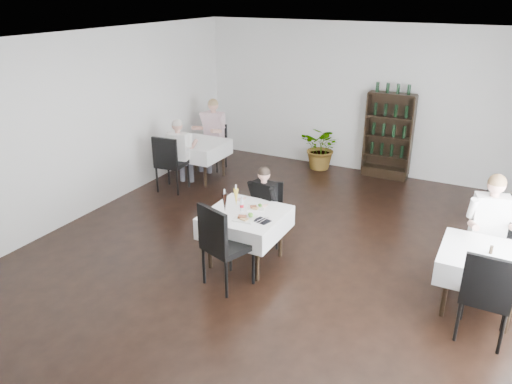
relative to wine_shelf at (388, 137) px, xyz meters
The scene contains 23 objects.
room_shell 4.40m from the wine_shelf, 97.92° to the right, with size 9.00×9.00×9.00m.
wine_shelf is the anchor object (origin of this frame).
main_table 4.41m from the wine_shelf, 101.78° to the right, with size 1.03×1.03×0.77m.
left_table 3.77m from the wine_shelf, 151.20° to the right, with size 0.98×0.98×0.77m.
right_table 4.54m from the wine_shelf, 62.38° to the right, with size 0.98×0.98×0.77m.
potted_tree 1.38m from the wine_shelf, behind, with size 0.85×0.74×0.94m, color #2A591E.
main_chair_far 3.72m from the wine_shelf, 104.32° to the right, with size 0.53×0.53×0.93m.
main_chair_near 5.08m from the wine_shelf, 99.83° to the right, with size 0.67×0.67×1.15m.
left_chair_far 3.56m from the wine_shelf, 161.91° to the right, with size 0.43×0.44×0.95m.
left_chair_near 4.33m from the wine_shelf, 142.11° to the right, with size 0.55×0.56×1.09m.
right_chair_far 3.86m from the wine_shelf, 54.83° to the right, with size 0.60×0.61×1.16m.
right_chair_near 5.13m from the wine_shelf, 64.85° to the right, with size 0.52×0.52×1.11m.
diner_main 3.90m from the wine_shelf, 103.74° to the right, with size 0.50×0.52×1.24m.
diner_left_far 3.60m from the wine_shelf, 161.21° to the right, with size 0.57×0.58×1.49m.
diner_left_near 4.12m from the wine_shelf, 145.41° to the right, with size 0.56×0.59×1.36m.
diner_right_far 3.98m from the wine_shelf, 58.26° to the right, with size 0.62×0.66×1.50m.
plate_far 4.22m from the wine_shelf, 101.36° to the right, with size 0.29×0.29×0.07m.
plate_near 4.57m from the wine_shelf, 100.09° to the right, with size 0.30×0.30×0.08m.
pilsner_dark 4.57m from the wine_shelf, 104.70° to the right, with size 0.08×0.08×0.33m.
pilsner_lager 4.33m from the wine_shelf, 105.03° to the right, with size 0.07×0.07×0.32m.
coke_bottle 4.40m from the wine_shelf, 102.72° to the right, with size 0.05×0.05×0.21m.
napkin_cutlery 4.49m from the wine_shelf, 97.37° to the right, with size 0.23×0.22×0.02m.
pepper_mill 4.55m from the wine_shelf, 61.81° to the right, with size 0.04×0.04×0.10m, color black.
Camera 1 is at (2.66, -5.42, 3.62)m, focal length 35.00 mm.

